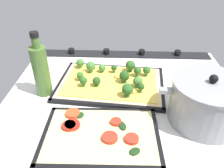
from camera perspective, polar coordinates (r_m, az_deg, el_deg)
ground_plane at (r=80.85cm, az=2.97°, el=-3.87°), size 81.64×72.16×3.00cm
stove_control_panel at (r=107.76cm, az=2.98°, el=7.50°), size 78.38×7.00×2.60cm
baking_tray_front at (r=85.13cm, az=-0.31°, el=-0.16°), size 40.69×30.29×1.30cm
broccoli_pizza at (r=84.47cm, az=0.01°, el=0.91°), size 38.08×27.69×6.07cm
baking_tray_back at (r=65.05cm, az=-2.76°, el=-12.84°), size 32.48×22.95×1.30cm
veggie_pizza_back at (r=64.80cm, az=-3.08°, el=-12.15°), size 30.04×20.51×1.90cm
cooking_pot at (r=71.87cm, az=22.53°, el=-4.07°), size 28.26×21.48×15.59cm
oil_bottle at (r=79.94cm, az=-17.21°, el=3.36°), size 5.38×5.38×22.45cm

